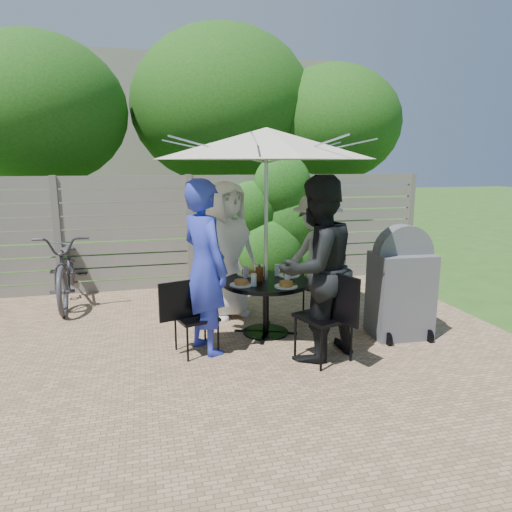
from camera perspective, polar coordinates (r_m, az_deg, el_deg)
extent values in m
plane|color=#2B561B|center=(4.87, -4.25, -13.07)|extent=(60.00, 60.00, 0.00)
cube|color=tan|center=(5.32, -5.18, -10.78)|extent=(7.00, 6.00, 0.02)
cube|color=gray|center=(7.49, -8.26, 2.97)|extent=(8.00, 0.10, 1.85)
ellipsoid|color=#154F12|center=(7.61, 2.42, 3.03)|extent=(1.20, 0.70, 1.80)
cube|color=gray|center=(16.39, -11.72, 12.98)|extent=(10.00, 6.00, 5.00)
ellipsoid|color=#174B11|center=(9.58, -25.63, 16.11)|extent=(3.20, 3.20, 2.72)
ellipsoid|color=#174B11|center=(10.08, -4.23, 18.09)|extent=(3.80, 3.80, 3.23)
ellipsoid|color=#174B11|center=(10.01, 9.56, 16.00)|extent=(2.80, 2.80, 2.38)
cylinder|color=black|center=(5.38, 1.24, -3.22)|extent=(1.34, 1.34, 0.03)
cylinder|color=black|center=(5.47, 1.23, -6.54)|extent=(0.07, 0.07, 0.65)
cylinder|color=black|center=(5.58, 1.22, -9.56)|extent=(0.55, 0.55, 0.04)
cylinder|color=silver|center=(5.28, 1.27, 1.92)|extent=(0.04, 0.04, 2.29)
cone|color=beige|center=(5.21, 1.32, 13.88)|extent=(3.27, 3.27, 0.35)
cube|color=black|center=(6.19, -4.27, -3.56)|extent=(0.53, 0.53, 0.03)
cube|color=black|center=(6.31, -5.25, -1.21)|extent=(0.17, 0.39, 0.42)
imported|color=white|center=(5.98, -3.71, 0.72)|extent=(1.04, 0.88, 1.81)
cube|color=black|center=(4.94, -7.49, -7.64)|extent=(0.50, 0.50, 0.03)
cube|color=black|center=(4.81, -9.77, -5.53)|extent=(0.39, 0.14, 0.41)
imported|color=#2A36B7|center=(4.85, -6.42, -1.48)|extent=(0.68, 0.81, 1.88)
cube|color=black|center=(4.76, 8.45, -7.52)|extent=(0.60, 0.60, 0.04)
cube|color=black|center=(4.52, 10.55, -5.22)|extent=(0.19, 0.45, 0.48)
imported|color=black|center=(4.71, 7.58, -1.67)|extent=(1.14, 1.04, 1.92)
cube|color=black|center=(6.07, 8.28, -4.07)|extent=(0.51, 0.51, 0.03)
cube|color=black|center=(6.14, 9.71, -1.83)|extent=(0.38, 0.16, 0.41)
imported|color=#A6A6A1|center=(5.88, 7.58, -0.24)|extent=(1.00, 1.24, 1.67)
cylinder|color=white|center=(5.65, -1.03, -2.28)|extent=(0.26, 0.26, 0.01)
cylinder|color=#C17E38|center=(5.65, -1.03, -1.96)|extent=(0.15, 0.15, 0.05)
cylinder|color=white|center=(5.17, -1.88, -3.62)|extent=(0.26, 0.26, 0.01)
cylinder|color=#C17E38|center=(5.16, -1.88, -3.27)|extent=(0.15, 0.15, 0.05)
cylinder|color=white|center=(5.11, 3.77, -3.81)|extent=(0.26, 0.26, 0.01)
cylinder|color=#C17E38|center=(5.10, 3.78, -3.46)|extent=(0.15, 0.15, 0.05)
cylinder|color=white|center=(5.60, 4.13, -2.44)|extent=(0.26, 0.26, 0.01)
cylinder|color=#C17E38|center=(5.59, 4.13, -2.12)|extent=(0.15, 0.15, 0.05)
cylinder|color=silver|center=(5.50, -1.30, -2.00)|extent=(0.07, 0.07, 0.14)
cylinder|color=silver|center=(5.13, -0.29, -3.00)|extent=(0.07, 0.07, 0.14)
cylinder|color=silver|center=(5.23, 3.92, -2.73)|extent=(0.07, 0.07, 0.14)
cylinder|color=silver|center=(5.60, 2.65, -1.76)|extent=(0.07, 0.07, 0.14)
cylinder|color=#59280C|center=(5.36, 0.41, -2.24)|extent=(0.09, 0.09, 0.16)
cylinder|color=#C6B293|center=(5.59, 0.64, -1.87)|extent=(0.08, 0.08, 0.12)
imported|color=#333338|center=(7.21, -22.38, -1.30)|extent=(0.77, 2.05, 1.06)
cube|color=#555559|center=(5.61, 17.57, -4.75)|extent=(0.68, 0.54, 1.01)
cylinder|color=#555559|center=(5.50, 17.89, 0.30)|extent=(0.68, 0.24, 0.66)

